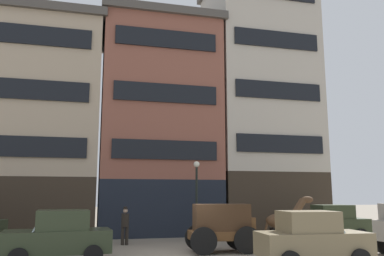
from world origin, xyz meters
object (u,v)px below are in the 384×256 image
at_px(cargo_wagon, 223,224).
at_px(sedan_parked_curb, 312,238).
at_px(draft_horse, 286,220).
at_px(sedan_dark, 59,236).
at_px(sedan_light, 331,223).
at_px(streetlamp_curbside, 197,189).
at_px(pedestrian_officer, 125,224).

relative_size(cargo_wagon, sedan_parked_curb, 0.79).
xyz_separation_m(draft_horse, sedan_parked_curb, (-1.02, -3.79, -0.36)).
height_order(draft_horse, sedan_dark, draft_horse).
height_order(sedan_light, sedan_parked_curb, same).
relative_size(draft_horse, sedan_light, 0.62).
height_order(sedan_parked_curb, streetlamp_curbside, streetlamp_curbside).
relative_size(cargo_wagon, draft_horse, 1.28).
distance_m(draft_horse, streetlamp_curbside, 5.27).
relative_size(sedan_dark, pedestrian_officer, 2.13).
distance_m(draft_horse, sedan_parked_curb, 3.94).
relative_size(cargo_wagon, sedan_dark, 0.79).
bearing_deg(pedestrian_officer, draft_horse, -26.61).
distance_m(cargo_wagon, pedestrian_officer, 5.10).
distance_m(cargo_wagon, sedan_light, 7.32).
xyz_separation_m(sedan_dark, streetlamp_curbside, (6.41, 5.01, 1.76)).
distance_m(sedan_dark, sedan_light, 13.78).
bearing_deg(draft_horse, streetlamp_curbside, 126.53).
bearing_deg(sedan_dark, streetlamp_curbside, 37.99).
bearing_deg(sedan_light, cargo_wagon, -159.23).
height_order(cargo_wagon, sedan_parked_curb, cargo_wagon).
bearing_deg(cargo_wagon, draft_horse, -0.07).
bearing_deg(draft_horse, sedan_parked_curb, -105.08).
relative_size(sedan_parked_curb, streetlamp_curbside, 0.92).
bearing_deg(sedan_light, draft_horse, -146.27).
distance_m(cargo_wagon, streetlamp_curbside, 4.35).
height_order(sedan_parked_curb, pedestrian_officer, sedan_parked_curb).
bearing_deg(pedestrian_officer, streetlamp_curbside, 10.52).
xyz_separation_m(cargo_wagon, sedan_light, (6.84, 2.59, -0.23)).
relative_size(sedan_parked_curb, pedestrian_officer, 2.11).
bearing_deg(draft_horse, sedan_light, 33.73).
bearing_deg(sedan_light, sedan_dark, -165.19).
relative_size(sedan_light, pedestrian_officer, 2.12).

